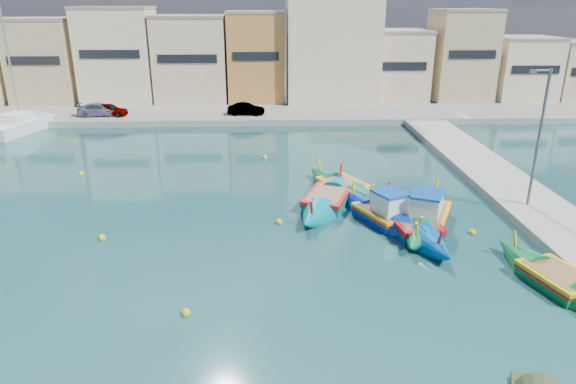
# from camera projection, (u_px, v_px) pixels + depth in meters

# --- Properties ---
(ground) EXTENTS (160.00, 160.00, 0.00)m
(ground) POSITION_uv_depth(u_px,v_px,m) (203.00, 269.00, 22.88)
(ground) COLOR #123336
(ground) RESTS_ON ground
(north_quay) EXTENTS (80.00, 8.00, 0.60)m
(north_quay) POSITION_uv_depth(u_px,v_px,m) (241.00, 115.00, 52.77)
(north_quay) COLOR gray
(north_quay) RESTS_ON ground
(north_townhouses) EXTENTS (83.20, 7.87, 10.19)m
(north_townhouses) POSITION_uv_depth(u_px,v_px,m) (302.00, 60.00, 58.25)
(north_townhouses) COLOR #CCB38D
(north_townhouses) RESTS_ON ground
(church_block) EXTENTS (10.00, 10.00, 19.10)m
(church_block) POSITION_uv_depth(u_px,v_px,m) (331.00, 29.00, 57.76)
(church_block) COLOR beige
(church_block) RESTS_ON ground
(quay_street_lamp) EXTENTS (1.18, 0.16, 8.00)m
(quay_street_lamp) POSITION_uv_depth(u_px,v_px,m) (538.00, 138.00, 27.54)
(quay_street_lamp) COLOR #595B60
(quay_street_lamp) RESTS_ON ground
(parked_cars) EXTENTS (18.48, 2.06, 1.26)m
(parked_cars) POSITION_uv_depth(u_px,v_px,m) (139.00, 109.00, 50.73)
(parked_cars) COLOR #4C1919
(parked_cars) RESTS_ON north_quay
(luzzu_turquoise_cabin) EXTENTS (5.82, 9.36, 3.01)m
(luzzu_turquoise_cabin) POSITION_uv_depth(u_px,v_px,m) (426.00, 218.00, 27.43)
(luzzu_turquoise_cabin) COLOR #0A713F
(luzzu_turquoise_cabin) RESTS_ON ground
(luzzu_blue_cabin) EXTENTS (5.21, 8.09, 2.84)m
(luzzu_blue_cabin) POSITION_uv_depth(u_px,v_px,m) (383.00, 216.00, 27.71)
(luzzu_blue_cabin) COLOR #00289E
(luzzu_blue_cabin) RESTS_ON ground
(luzzu_cyan_mid) EXTENTS (5.28, 9.32, 2.71)m
(luzzu_cyan_mid) POSITION_uv_depth(u_px,v_px,m) (327.00, 201.00, 29.98)
(luzzu_cyan_mid) COLOR #00849A
(luzzu_cyan_mid) RESTS_ON ground
(luzzu_green) EXTENTS (5.39, 8.04, 2.51)m
(luzzu_green) POSITION_uv_depth(u_px,v_px,m) (343.00, 188.00, 32.02)
(luzzu_green) COLOR #0A7048
(luzzu_green) RESTS_ON ground
(luzzu_blue_south) EXTENTS (3.33, 9.41, 2.66)m
(luzzu_blue_south) POSITION_uv_depth(u_px,v_px,m) (411.00, 225.00, 26.74)
(luzzu_blue_south) COLOR #004B9E
(luzzu_blue_south) RESTS_ON ground
(luzzu_cyan_south) EXTENTS (3.91, 7.81, 2.36)m
(luzzu_cyan_south) POSITION_uv_depth(u_px,v_px,m) (558.00, 281.00, 21.36)
(luzzu_cyan_south) COLOR #0A6D2F
(luzzu_cyan_south) RESTS_ON ground
(yacht_north) EXTENTS (4.87, 9.68, 12.45)m
(yacht_north) POSITION_uv_depth(u_px,v_px,m) (33.00, 123.00, 48.32)
(yacht_north) COLOR white
(yacht_north) RESTS_ON ground
(mooring_buoys) EXTENTS (23.78, 21.16, 0.36)m
(mooring_buoys) POSITION_uv_depth(u_px,v_px,m) (228.00, 212.00, 28.92)
(mooring_buoys) COLOR yellow
(mooring_buoys) RESTS_ON ground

